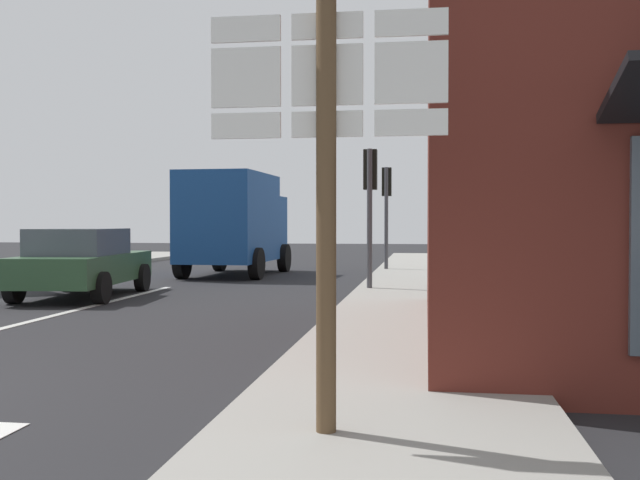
# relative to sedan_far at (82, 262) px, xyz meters

# --- Properties ---
(ground_plane) EXTENTS (80.00, 80.00, 0.00)m
(ground_plane) POSITION_rel_sedan_far_xyz_m (0.98, 0.57, -0.76)
(ground_plane) COLOR #232326
(sidewalk_right) EXTENTS (2.61, 44.00, 0.14)m
(sidewalk_right) POSITION_rel_sedan_far_xyz_m (7.03, -1.43, -0.69)
(sidewalk_right) COLOR gray
(sidewalk_right) RESTS_ON ground
(lane_centre_stripe) EXTENTS (0.16, 12.00, 0.01)m
(lane_centre_stripe) POSITION_rel_sedan_far_xyz_m (0.98, -3.43, -0.75)
(lane_centre_stripe) COLOR silver
(lane_centre_stripe) RESTS_ON ground
(sedan_far) EXTENTS (2.27, 4.34, 1.47)m
(sedan_far) POSITION_rel_sedan_far_xyz_m (0.00, 0.00, 0.00)
(sedan_far) COLOR #2D5133
(sedan_far) RESTS_ON ground
(delivery_truck) EXTENTS (2.63, 5.07, 3.05)m
(delivery_truck) POSITION_rel_sedan_far_xyz_m (1.53, 6.78, 0.89)
(delivery_truck) COLOR #19478C
(delivery_truck) RESTS_ON ground
(route_sign_post) EXTENTS (1.66, 0.14, 3.20)m
(route_sign_post) POSITION_rel_sedan_far_xyz_m (6.60, -9.64, 1.24)
(route_sign_post) COLOR brown
(route_sign_post) RESTS_ON ground
(traffic_light_far_right) EXTENTS (0.30, 0.49, 3.35)m
(traffic_light_far_right) POSITION_rel_sedan_far_xyz_m (6.03, 8.57, 1.72)
(traffic_light_far_right) COLOR #47474C
(traffic_light_far_right) RESTS_ON ground
(traffic_light_near_right) EXTENTS (0.30, 0.49, 3.24)m
(traffic_light_near_right) POSITION_rel_sedan_far_xyz_m (6.03, 1.74, 1.64)
(traffic_light_near_right) COLOR #47474C
(traffic_light_near_right) RESTS_ON ground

